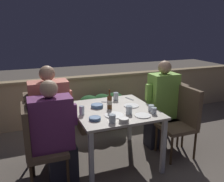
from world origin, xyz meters
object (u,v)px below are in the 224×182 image
person_purple_stripe (55,134)px  person_coral_top (53,117)px  chair_left_near (36,141)px  chair_right_far (172,108)px  person_green_blouse (161,104)px  chair_right_near (183,117)px  beer_bottle (110,101)px  chair_left_far (36,127)px

person_purple_stripe → person_coral_top: person_coral_top is taller
chair_left_near → chair_right_far: same height
person_green_blouse → chair_right_near: bearing=-66.8°
chair_right_far → person_green_blouse: bearing=180.0°
chair_left_near → beer_bottle: bearing=13.1°
person_green_blouse → beer_bottle: bearing=-170.8°
chair_left_near → chair_right_near: same height
person_coral_top → person_green_blouse: size_ratio=1.01×
chair_left_near → person_purple_stripe: bearing=0.0°
chair_right_near → person_green_blouse: size_ratio=0.74×
chair_left_far → person_green_blouse: bearing=-1.2°
chair_left_near → person_green_blouse: bearing=11.3°
chair_left_far → person_coral_top: size_ratio=0.73×
person_purple_stripe → chair_right_near: size_ratio=1.27×
person_purple_stripe → person_coral_top: 0.40m
beer_bottle → person_purple_stripe: bearing=-163.3°
chair_left_near → person_coral_top: person_coral_top is taller
chair_right_near → person_green_blouse: (-0.15, 0.34, 0.09)m
person_purple_stripe → person_green_blouse: 1.64m
beer_bottle → person_coral_top: bearing=165.7°
person_purple_stripe → chair_right_near: 1.74m
person_coral_top → beer_bottle: (0.70, -0.18, 0.18)m
person_purple_stripe → beer_bottle: 0.80m
chair_left_near → beer_bottle: beer_bottle is taller
chair_left_near → chair_right_far: 2.04m
person_purple_stripe → person_green_blouse: bearing=12.7°
person_purple_stripe → beer_bottle: person_purple_stripe is taller
chair_right_far → chair_left_far: bearing=178.9°
person_coral_top → person_green_blouse: person_coral_top is taller
chair_left_far → chair_right_near: (1.92, -0.38, 0.00)m
chair_right_near → chair_right_far: same height
person_green_blouse → chair_right_far: bearing=-0.0°
person_purple_stripe → person_green_blouse: size_ratio=0.95×
chair_left_far → chair_left_near: bearing=-94.7°
chair_left_far → person_green_blouse: person_green_blouse is taller
chair_right_far → beer_bottle: size_ratio=3.73×
person_coral_top → person_green_blouse: bearing=-1.4°
person_purple_stripe → chair_left_far: 0.44m
person_purple_stripe → chair_left_far: (-0.18, 0.40, -0.05)m
person_purple_stripe → beer_bottle: bearing=16.7°
chair_right_far → person_green_blouse: (-0.21, 0.00, 0.09)m
chair_left_far → chair_right_far: same height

